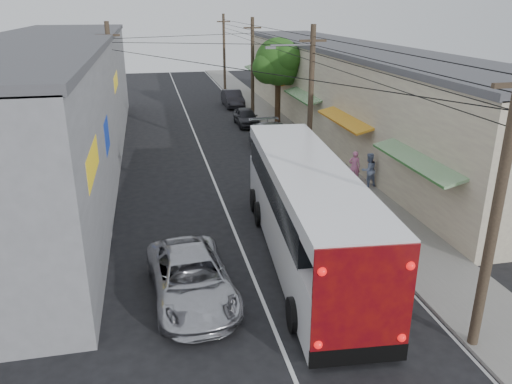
{
  "coord_description": "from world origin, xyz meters",
  "views": [
    {
      "loc": [
        -3.09,
        -11.97,
        8.92
      ],
      "look_at": [
        0.95,
        6.88,
        1.65
      ],
      "focal_mm": 35.0,
      "sensor_mm": 36.0,
      "label": 1
    }
  ],
  "objects_px": {
    "coach_bus": "(306,209)",
    "jeepney": "(191,278)",
    "parked_suv": "(275,139)",
    "pedestrian_far": "(369,170)",
    "parked_car_far": "(233,98)",
    "pedestrian_near": "(354,166)",
    "parked_car_mid": "(246,117)"
  },
  "relations": [
    {
      "from": "parked_suv",
      "to": "parked_car_mid",
      "type": "relative_size",
      "value": 1.5
    },
    {
      "from": "parked_car_far",
      "to": "parked_suv",
      "type": "bearing_deg",
      "value": -90.15
    },
    {
      "from": "parked_car_far",
      "to": "pedestrian_near",
      "type": "height_order",
      "value": "pedestrian_near"
    },
    {
      "from": "parked_car_far",
      "to": "pedestrian_far",
      "type": "xyz_separation_m",
      "value": [
        3.11,
        -23.24,
        0.26
      ]
    },
    {
      "from": "parked_suv",
      "to": "pedestrian_near",
      "type": "bearing_deg",
      "value": -71.86
    },
    {
      "from": "parked_car_mid",
      "to": "pedestrian_near",
      "type": "bearing_deg",
      "value": -78.75
    },
    {
      "from": "parked_car_mid",
      "to": "pedestrian_near",
      "type": "height_order",
      "value": "pedestrian_near"
    },
    {
      "from": "coach_bus",
      "to": "pedestrian_far",
      "type": "bearing_deg",
      "value": 54.39
    },
    {
      "from": "parked_car_far",
      "to": "coach_bus",
      "type": "bearing_deg",
      "value": -94.95
    },
    {
      "from": "coach_bus",
      "to": "pedestrian_near",
      "type": "relative_size",
      "value": 7.73
    },
    {
      "from": "jeepney",
      "to": "pedestrian_near",
      "type": "distance_m",
      "value": 13.21
    },
    {
      "from": "parked_car_far",
      "to": "pedestrian_near",
      "type": "distance_m",
      "value": 22.54
    },
    {
      "from": "parked_car_mid",
      "to": "parked_car_far",
      "type": "relative_size",
      "value": 0.88
    },
    {
      "from": "parked_car_mid",
      "to": "parked_suv",
      "type": "bearing_deg",
      "value": -87.58
    },
    {
      "from": "coach_bus",
      "to": "pedestrian_near",
      "type": "bearing_deg",
      "value": 60.14
    },
    {
      "from": "coach_bus",
      "to": "pedestrian_near",
      "type": "distance_m",
      "value": 8.81
    },
    {
      "from": "jeepney",
      "to": "parked_suv",
      "type": "xyz_separation_m",
      "value": [
        6.8,
        15.97,
        0.12
      ]
    },
    {
      "from": "jeepney",
      "to": "parked_car_mid",
      "type": "height_order",
      "value": "jeepney"
    },
    {
      "from": "parked_suv",
      "to": "pedestrian_near",
      "type": "xyz_separation_m",
      "value": [
        2.58,
        -6.68,
        0.09
      ]
    },
    {
      "from": "coach_bus",
      "to": "pedestrian_near",
      "type": "xyz_separation_m",
      "value": [
        4.97,
        7.22,
        -0.94
      ]
    },
    {
      "from": "coach_bus",
      "to": "parked_suv",
      "type": "xyz_separation_m",
      "value": [
        2.39,
        13.89,
        -1.02
      ]
    },
    {
      "from": "coach_bus",
      "to": "pedestrian_far",
      "type": "relative_size",
      "value": 7.23
    },
    {
      "from": "parked_suv",
      "to": "pedestrian_near",
      "type": "distance_m",
      "value": 7.16
    },
    {
      "from": "parked_suv",
      "to": "pedestrian_far",
      "type": "relative_size",
      "value": 3.36
    },
    {
      "from": "coach_bus",
      "to": "jeepney",
      "type": "distance_m",
      "value": 5.01
    },
    {
      "from": "coach_bus",
      "to": "parked_car_far",
      "type": "height_order",
      "value": "coach_bus"
    },
    {
      "from": "parked_suv",
      "to": "pedestrian_near",
      "type": "height_order",
      "value": "pedestrian_near"
    },
    {
      "from": "coach_bus",
      "to": "parked_suv",
      "type": "relative_size",
      "value": 2.16
    },
    {
      "from": "coach_bus",
      "to": "parked_car_mid",
      "type": "xyz_separation_m",
      "value": [
        2.02,
        21.69,
        -1.21
      ]
    },
    {
      "from": "parked_car_mid",
      "to": "pedestrian_near",
      "type": "xyz_separation_m",
      "value": [
        2.95,
        -14.47,
        0.27
      ]
    },
    {
      "from": "jeepney",
      "to": "pedestrian_near",
      "type": "height_order",
      "value": "pedestrian_near"
    },
    {
      "from": "parked_car_mid",
      "to": "pedestrian_near",
      "type": "relative_size",
      "value": 2.4
    }
  ]
}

